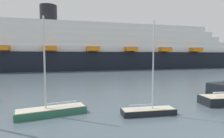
% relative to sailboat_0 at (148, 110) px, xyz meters
% --- Properties ---
extents(sailboat_0, '(4.22, 1.64, 7.09)m').
position_rel_sailboat_0_xyz_m(sailboat_0, '(0.00, 0.00, 0.00)').
color(sailboat_0, black).
rests_on(sailboat_0, ground_plane).
extents(sailboat_5, '(5.28, 2.21, 7.35)m').
position_rel_sailboat_0_xyz_m(sailboat_5, '(-7.05, 2.13, 0.03)').
color(sailboat_5, '#2D6B51').
rests_on(sailboat_5, ground_plane).
extents(cruise_ship, '(99.04, 17.45, 19.25)m').
position_rel_sailboat_0_xyz_m(cruise_ship, '(9.55, 47.18, 5.87)').
color(cruise_ship, black).
rests_on(cruise_ship, ground_plane).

